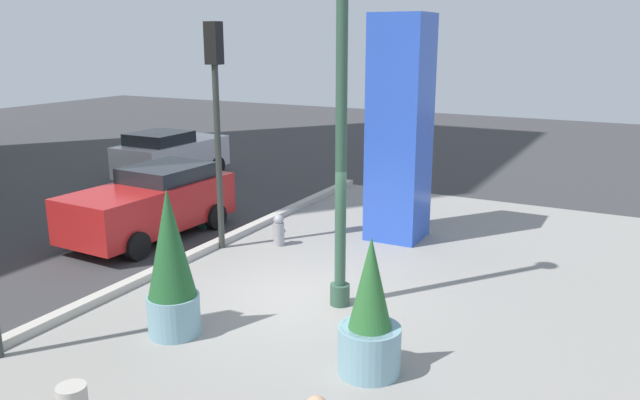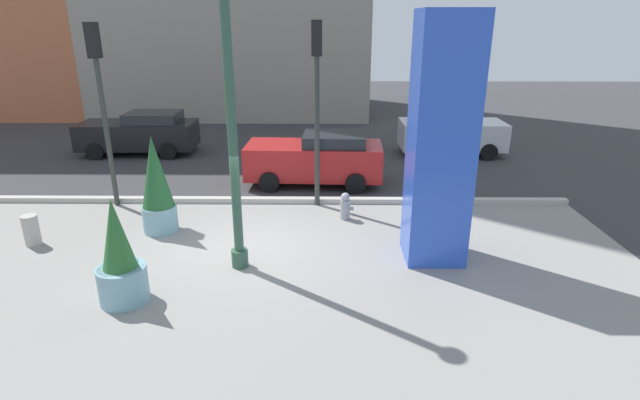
# 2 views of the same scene
# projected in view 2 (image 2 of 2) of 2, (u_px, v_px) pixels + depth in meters

# --- Properties ---
(ground_plane) EXTENTS (60.00, 60.00, 0.00)m
(ground_plane) POSITION_uv_depth(u_px,v_px,m) (263.00, 193.00, 15.37)
(ground_plane) COLOR #38383A
(plaza_pavement) EXTENTS (18.00, 10.00, 0.02)m
(plaza_pavement) POSITION_uv_depth(u_px,v_px,m) (227.00, 293.00, 9.73)
(plaza_pavement) COLOR gray
(plaza_pavement) RESTS_ON ground_plane
(curb_strip) EXTENTS (18.00, 0.24, 0.16)m
(curb_strip) POSITION_uv_depth(u_px,v_px,m) (259.00, 200.00, 14.52)
(curb_strip) COLOR #B7B2A8
(curb_strip) RESTS_ON ground_plane
(lamp_post) EXTENTS (0.44, 0.44, 6.85)m
(lamp_post) POSITION_uv_depth(u_px,v_px,m) (231.00, 114.00, 9.65)
(lamp_post) COLOR #335642
(lamp_post) RESTS_ON ground_plane
(art_pillar_blue) EXTENTS (1.26, 1.26, 5.28)m
(art_pillar_blue) POSITION_uv_depth(u_px,v_px,m) (441.00, 143.00, 10.36)
(art_pillar_blue) COLOR blue
(art_pillar_blue) RESTS_ON ground_plane
(potted_plant_near_right) EXTENTS (0.92, 0.92, 2.09)m
(potted_plant_near_right) POSITION_uv_depth(u_px,v_px,m) (120.00, 261.00, 9.18)
(potted_plant_near_right) COLOR #7AA8B7
(potted_plant_near_right) RESTS_ON ground_plane
(potted_plant_curbside) EXTENTS (0.86, 0.86, 2.47)m
(potted_plant_curbside) POSITION_uv_depth(u_px,v_px,m) (157.00, 187.00, 12.19)
(potted_plant_curbside) COLOR #7AA8B7
(potted_plant_curbside) RESTS_ON ground_plane
(fire_hydrant) EXTENTS (0.36, 0.26, 0.75)m
(fire_hydrant) POSITION_uv_depth(u_px,v_px,m) (345.00, 206.00, 13.23)
(fire_hydrant) COLOR #99999E
(fire_hydrant) RESTS_ON ground_plane
(concrete_bollard) EXTENTS (0.36, 0.36, 0.75)m
(concrete_bollard) POSITION_uv_depth(u_px,v_px,m) (31.00, 230.00, 11.70)
(concrete_bollard) COLOR #B2ADA3
(concrete_bollard) RESTS_ON ground_plane
(traffic_light_corner) EXTENTS (0.28, 0.42, 5.08)m
(traffic_light_corner) POSITION_uv_depth(u_px,v_px,m) (317.00, 86.00, 13.22)
(traffic_light_corner) COLOR #333833
(traffic_light_corner) RESTS_ON ground_plane
(traffic_light_far_side) EXTENTS (0.28, 0.42, 5.02)m
(traffic_light_far_side) POSITION_uv_depth(u_px,v_px,m) (100.00, 88.00, 13.22)
(traffic_light_far_side) COLOR #333833
(traffic_light_far_side) RESTS_ON ground_plane
(car_far_lane) EXTENTS (4.54, 2.16, 1.66)m
(car_far_lane) POSITION_uv_depth(u_px,v_px,m) (140.00, 133.00, 19.64)
(car_far_lane) COLOR black
(car_far_lane) RESTS_ON ground_plane
(car_intersection) EXTENTS (4.41, 2.19, 1.68)m
(car_intersection) POSITION_uv_depth(u_px,v_px,m) (316.00, 158.00, 15.98)
(car_intersection) COLOR red
(car_intersection) RESTS_ON ground_plane
(car_passing_lane) EXTENTS (4.03, 2.08, 1.69)m
(car_passing_lane) POSITION_uv_depth(u_px,v_px,m) (450.00, 133.00, 19.57)
(car_passing_lane) COLOR silver
(car_passing_lane) RESTS_ON ground_plane
(pedestrian_crossing) EXTENTS (0.37, 0.37, 1.57)m
(pedestrian_crossing) POSITION_uv_depth(u_px,v_px,m) (355.00, 163.00, 15.41)
(pedestrian_crossing) COLOR #236656
(pedestrian_crossing) RESTS_ON ground_plane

